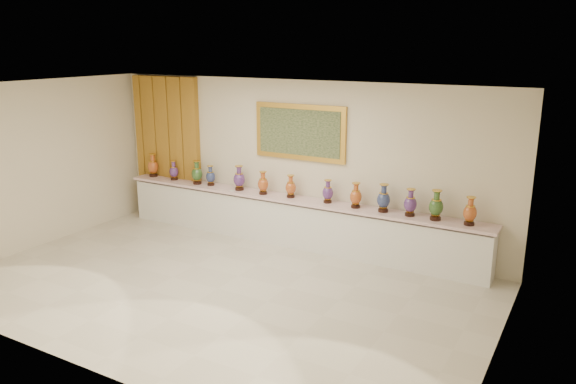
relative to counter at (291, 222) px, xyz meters
name	(u,v)px	position (x,y,z in m)	size (l,w,h in m)	color
ground	(218,289)	(0.00, -2.27, -0.44)	(8.00, 8.00, 0.00)	beige
room	(187,146)	(-2.53, 0.17, 1.16)	(8.00, 8.00, 8.00)	beige
counter	(291,222)	(0.00, 0.00, 0.00)	(7.28, 0.48, 0.90)	white
vase_0	(153,166)	(-3.33, 0.02, 0.68)	(0.25, 0.25, 0.48)	black
vase_1	(174,171)	(-2.75, -0.01, 0.64)	(0.21, 0.21, 0.40)	black
vase_2	(197,174)	(-2.12, -0.04, 0.67)	(0.25, 0.25, 0.47)	black
vase_3	(211,177)	(-1.81, 0.00, 0.64)	(0.20, 0.20, 0.40)	black
vase_4	(239,179)	(-1.11, -0.02, 0.68)	(0.29, 0.29, 0.48)	black
vase_5	(263,184)	(-0.56, -0.05, 0.66)	(0.23, 0.23, 0.43)	black
vase_6	(291,187)	(0.00, 0.00, 0.65)	(0.21, 0.21, 0.42)	black
vase_7	(328,193)	(0.74, 0.02, 0.65)	(0.24, 0.24, 0.41)	black
vase_8	(356,197)	(1.29, -0.03, 0.66)	(0.26, 0.26, 0.44)	black
vase_9	(384,199)	(1.78, -0.02, 0.68)	(0.28, 0.28, 0.47)	black
vase_10	(410,204)	(2.24, -0.02, 0.67)	(0.25, 0.25, 0.45)	black
vase_11	(436,207)	(2.66, -0.03, 0.68)	(0.27, 0.27, 0.49)	black
vase_12	(470,212)	(3.18, -0.03, 0.67)	(0.21, 0.21, 0.45)	black
label_card	(232,191)	(-1.20, -0.14, 0.47)	(0.10, 0.06, 0.00)	white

